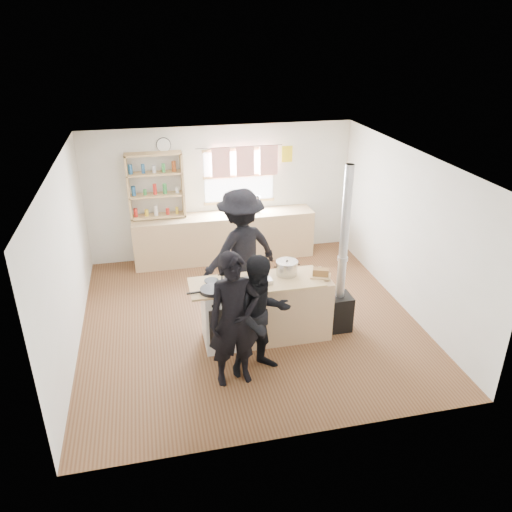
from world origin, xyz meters
The scene contains 14 objects.
ground centered at (0.00, 0.00, -0.01)m, with size 5.00×5.00×0.01m, color brown.
back_counter centered at (0.00, 2.22, 0.45)m, with size 3.40×0.55×0.90m, color tan.
shelving_unit centered at (-1.20, 2.34, 1.51)m, with size 1.00×0.28×1.20m.
thermos centered at (0.64, 2.22, 1.06)m, with size 0.10×0.10×0.31m, color silver.
cooking_island centered at (0.14, -0.55, 0.47)m, with size 1.97×0.64×0.93m.
skillet_greens centered at (-0.63, -0.71, 0.96)m, with size 0.35×0.35×0.05m.
roast_tray centered at (0.02, -0.60, 0.97)m, with size 0.37×0.27×0.06m.
stockpot_stove centered at (-0.36, -0.46, 1.02)m, with size 0.24×0.24×0.19m.
stockpot_counter centered at (0.47, -0.44, 1.03)m, with size 0.31×0.31×0.23m.
bread_board centered at (0.91, -0.61, 0.98)m, with size 0.33×0.29×0.12m.
flue_heater centered at (1.25, -0.55, 0.64)m, with size 0.35×0.35×2.50m.
person_near_left centered at (-0.46, -1.39, 0.89)m, with size 0.65×0.42×1.77m, color black.
person_near_right centered at (-0.10, -1.27, 0.82)m, with size 0.80×0.62×1.64m, color black.
person_far centered at (-0.03, 0.40, 0.98)m, with size 1.26×0.73×1.95m, color black.
Camera 1 is at (-1.33, -6.46, 4.16)m, focal length 35.00 mm.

